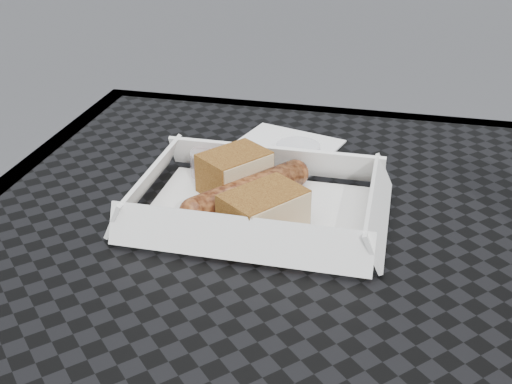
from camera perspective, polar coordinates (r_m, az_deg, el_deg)
patio_table at (r=0.61m, az=7.78°, el=-12.92°), size 0.80×0.80×0.74m
food_tray at (r=0.65m, az=0.20°, el=-1.78°), size 0.22×0.15×0.00m
bratwurst at (r=0.65m, az=-0.77°, el=0.02°), size 0.11×0.13×0.03m
bread_near at (r=0.67m, az=-1.93°, el=1.81°), size 0.08×0.08×0.04m
bread_far at (r=0.60m, az=0.67°, el=-1.68°), size 0.09×0.09×0.04m
veg_garnish at (r=0.59m, az=3.52°, el=-4.57°), size 0.03×0.03×0.00m
napkin at (r=0.79m, az=2.33°, el=3.87°), size 0.15×0.15×0.00m
condiment_cup_sauce at (r=0.71m, az=-3.86°, el=2.47°), size 0.05×0.05×0.03m
condiment_cup_empty at (r=0.73m, az=3.74°, el=3.12°), size 0.05×0.05×0.03m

